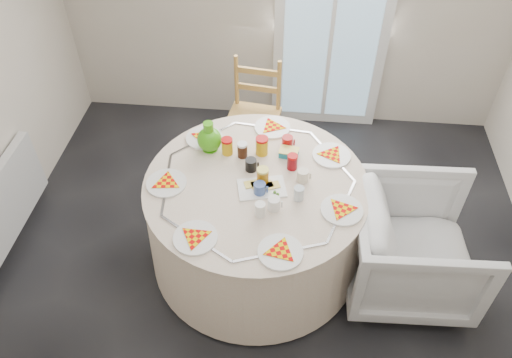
# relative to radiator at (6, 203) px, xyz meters

# --- Properties ---
(floor) EXTENTS (4.00, 4.00, 0.00)m
(floor) POSITION_rel_radiator_xyz_m (1.94, -0.20, -0.38)
(floor) COLOR black
(floor) RESTS_ON ground
(glass_door) EXTENTS (1.00, 0.08, 2.10)m
(glass_door) POSITION_rel_radiator_xyz_m (2.34, 1.75, 0.67)
(glass_door) COLOR silver
(glass_door) RESTS_ON floor
(radiator) EXTENTS (0.07, 1.00, 0.55)m
(radiator) POSITION_rel_radiator_xyz_m (0.00, 0.00, 0.00)
(radiator) COLOR silver
(radiator) RESTS_ON floor
(table) EXTENTS (1.54, 1.54, 0.78)m
(table) POSITION_rel_radiator_xyz_m (1.85, 0.01, -0.01)
(table) COLOR beige
(table) RESTS_ON floor
(wooden_chair) EXTENTS (0.48, 0.46, 0.96)m
(wooden_chair) POSITION_rel_radiator_xyz_m (1.72, 1.08, 0.09)
(wooden_chair) COLOR #B27949
(wooden_chair) RESTS_ON floor
(armchair) EXTENTS (0.82, 0.87, 0.87)m
(armchair) POSITION_rel_radiator_xyz_m (2.93, -0.12, 0.01)
(armchair) COLOR silver
(armchair) RESTS_ON floor
(place_settings) EXTENTS (1.50, 1.50, 0.03)m
(place_settings) POSITION_rel_radiator_xyz_m (1.85, 0.01, 0.39)
(place_settings) COLOR white
(place_settings) RESTS_ON table
(jar_cluster) EXTENTS (0.57, 0.40, 0.15)m
(jar_cluster) POSITION_rel_radiator_xyz_m (1.84, 0.23, 0.44)
(jar_cluster) COLOR brown
(jar_cluster) RESTS_ON table
(butter_tub) EXTENTS (0.15, 0.11, 0.05)m
(butter_tub) POSITION_rel_radiator_xyz_m (2.05, 0.31, 0.41)
(butter_tub) COLOR #14758A
(butter_tub) RESTS_ON table
(green_pitcher) EXTENTS (0.20, 0.20, 0.22)m
(green_pitcher) POSITION_rel_radiator_xyz_m (1.50, 0.32, 0.49)
(green_pitcher) COLOR #3DA311
(green_pitcher) RESTS_ON table
(cheese_platter) EXTENTS (0.34, 0.26, 0.04)m
(cheese_platter) POSITION_rel_radiator_xyz_m (1.89, -0.04, 0.39)
(cheese_platter) COLOR white
(cheese_platter) RESTS_ON table
(mugs_glasses) EXTENTS (0.69, 0.69, 0.11)m
(mugs_glasses) POSITION_rel_radiator_xyz_m (1.98, 0.02, 0.43)
(mugs_glasses) COLOR #9F9496
(mugs_glasses) RESTS_ON table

